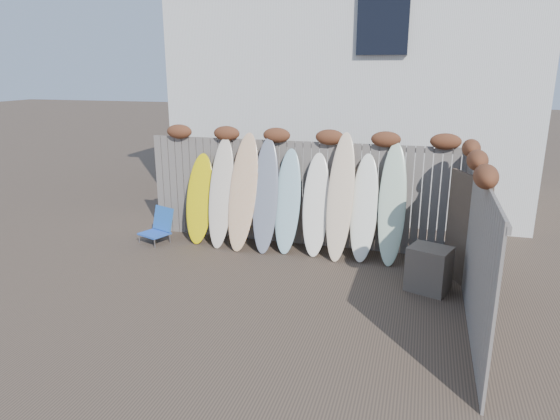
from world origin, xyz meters
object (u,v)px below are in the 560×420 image
(lattice_panel, at_px, (466,231))
(surfboard_0, at_px, (200,199))
(beach_chair, at_px, (159,226))
(wooden_crate, at_px, (429,269))

(lattice_panel, relative_size, surfboard_0, 0.99)
(beach_chair, distance_m, lattice_panel, 5.66)
(wooden_crate, relative_size, surfboard_0, 0.39)
(lattice_panel, bearing_deg, surfboard_0, 146.58)
(beach_chair, xyz_separation_m, lattice_panel, (5.61, -0.51, 0.57))
(wooden_crate, distance_m, surfboard_0, 4.52)
(beach_chair, relative_size, wooden_crate, 0.98)
(beach_chair, xyz_separation_m, wooden_crate, (5.11, -0.87, 0.04))
(surfboard_0, bearing_deg, lattice_panel, -11.26)
(wooden_crate, height_order, surfboard_0, surfboard_0)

